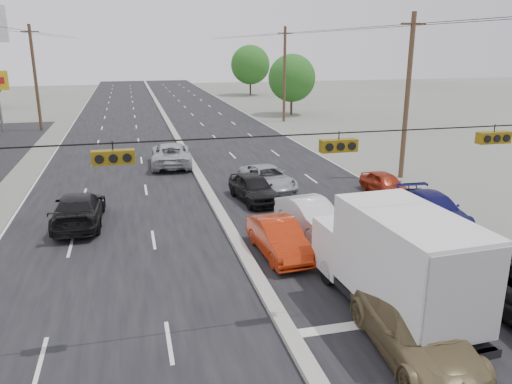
# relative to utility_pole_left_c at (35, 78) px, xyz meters

# --- Properties ---
(ground) EXTENTS (200.00, 200.00, 0.00)m
(ground) POSITION_rel_utility_pole_left_c_xyz_m (12.50, -40.00, -5.11)
(ground) COLOR #606356
(ground) RESTS_ON ground
(road_surface) EXTENTS (20.00, 160.00, 0.02)m
(road_surface) POSITION_rel_utility_pole_left_c_xyz_m (12.50, -10.00, -5.11)
(road_surface) COLOR black
(road_surface) RESTS_ON ground
(center_median) EXTENTS (0.50, 160.00, 0.20)m
(center_median) POSITION_rel_utility_pole_left_c_xyz_m (12.50, -10.00, -5.01)
(center_median) COLOR gray
(center_median) RESTS_ON ground
(utility_pole_left_c) EXTENTS (1.60, 0.30, 10.00)m
(utility_pole_left_c) POSITION_rel_utility_pole_left_c_xyz_m (0.00, 0.00, 0.00)
(utility_pole_left_c) COLOR #422D1E
(utility_pole_left_c) RESTS_ON ground
(utility_pole_right_b) EXTENTS (1.60, 0.30, 10.00)m
(utility_pole_right_b) POSITION_rel_utility_pole_left_c_xyz_m (25.00, -25.00, 0.00)
(utility_pole_right_b) COLOR #422D1E
(utility_pole_right_b) RESTS_ON ground
(utility_pole_right_c) EXTENTS (1.60, 0.30, 10.00)m
(utility_pole_right_c) POSITION_rel_utility_pole_left_c_xyz_m (25.00, 0.00, 0.00)
(utility_pole_right_c) COLOR #422D1E
(utility_pole_right_c) RESTS_ON ground
(traffic_signals) EXTENTS (25.00, 0.30, 0.54)m
(traffic_signals) POSITION_rel_utility_pole_left_c_xyz_m (13.90, -40.00, 0.39)
(traffic_signals) COLOR black
(traffic_signals) RESTS_ON ground
(tree_right_mid) EXTENTS (5.60, 5.60, 7.14)m
(tree_right_mid) POSITION_rel_utility_pole_left_c_xyz_m (27.50, 5.00, -0.77)
(tree_right_mid) COLOR #382619
(tree_right_mid) RESTS_ON ground
(tree_right_far) EXTENTS (6.40, 6.40, 8.16)m
(tree_right_far) POSITION_rel_utility_pole_left_c_xyz_m (28.50, 30.00, -0.15)
(tree_right_far) COLOR #382619
(tree_right_far) RESTS_ON ground
(box_truck) EXTENTS (2.71, 6.99, 3.49)m
(box_truck) POSITION_rel_utility_pole_left_c_xyz_m (16.01, -40.07, -3.32)
(box_truck) COLOR black
(box_truck) RESTS_ON ground
(tan_sedan) EXTENTS (2.60, 5.49, 1.55)m
(tan_sedan) POSITION_rel_utility_pole_left_c_xyz_m (15.50, -42.14, -4.33)
(tan_sedan) COLOR brown
(tan_sedan) RESTS_ON ground
(red_sedan) EXTENTS (1.74, 4.41, 1.43)m
(red_sedan) POSITION_rel_utility_pole_left_c_xyz_m (13.90, -34.85, -4.39)
(red_sedan) COLOR #A9260A
(red_sedan) RESTS_ON ground
(queue_car_a) EXTENTS (2.27, 4.52, 1.48)m
(queue_car_a) POSITION_rel_utility_pole_left_c_xyz_m (14.66, -27.62, -4.37)
(queue_car_a) COLOR black
(queue_car_a) RESTS_ON ground
(queue_car_b) EXTENTS (2.22, 4.78, 1.52)m
(queue_car_b) POSITION_rel_utility_pole_left_c_xyz_m (16.00, -32.88, -4.35)
(queue_car_b) COLOR silver
(queue_car_b) RESTS_ON ground
(queue_car_c) EXTENTS (2.80, 5.09, 1.35)m
(queue_car_c) POSITION_rel_utility_pole_left_c_xyz_m (16.00, -25.64, -4.43)
(queue_car_c) COLOR #969A9D
(queue_car_c) RESTS_ON ground
(queue_car_d) EXTENTS (2.13, 4.81, 1.37)m
(queue_car_d) POSITION_rel_utility_pole_left_c_xyz_m (22.10, -33.04, -4.42)
(queue_car_d) COLOR #100F4D
(queue_car_d) RESTS_ON ground
(queue_car_e) EXTENTS (1.71, 3.78, 1.26)m
(queue_car_e) POSITION_rel_utility_pole_left_c_xyz_m (22.10, -28.27, -4.48)
(queue_car_e) COLOR maroon
(queue_car_e) RESTS_ON ground
(oncoming_near) EXTENTS (2.28, 5.35, 1.54)m
(oncoming_near) POSITION_rel_utility_pole_left_c_xyz_m (5.87, -29.21, -4.34)
(oncoming_near) COLOR black
(oncoming_near) RESTS_ON ground
(oncoming_far) EXTENTS (3.04, 5.92, 1.60)m
(oncoming_far) POSITION_rel_utility_pole_left_c_xyz_m (11.10, -18.17, -4.31)
(oncoming_far) COLOR #A3A6AB
(oncoming_far) RESTS_ON ground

